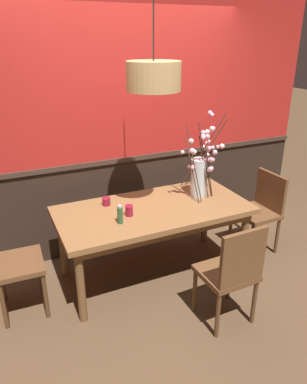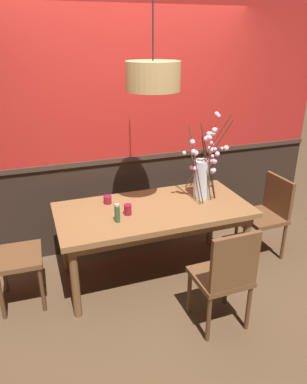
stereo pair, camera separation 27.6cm
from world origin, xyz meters
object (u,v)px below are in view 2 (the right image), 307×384
at_px(candle_holder_nearer_edge, 108,200).
at_px(condiment_bottle, 117,213).
at_px(dining_table, 154,216).
at_px(chair_head_west_end, 8,252).
at_px(chair_far_side_left, 103,198).
at_px(chair_head_east_end, 268,211).
at_px(candle_holder_nearer_center, 128,209).
at_px(pendant_lamp, 153,76).
at_px(chair_near_side_right, 225,275).
at_px(vase_with_blossoms, 203,173).
at_px(chair_far_side_right, 148,193).

distance_m(candle_holder_nearer_edge, condiment_bottle, 0.40).
xyz_separation_m(dining_table, chair_head_west_end, (-1.31, 0.01, -0.13)).
bearing_deg(chair_far_side_left, chair_head_east_end, -28.15).
height_order(chair_head_east_end, candle_holder_nearer_center, chair_head_east_end).
bearing_deg(pendant_lamp, chair_near_side_right, -69.72).
xyz_separation_m(chair_head_east_end, vase_with_blossoms, (-0.74, 0.10, 0.49)).
relative_size(chair_far_side_right, candle_holder_nearer_edge, 11.64).
bearing_deg(pendant_lamp, dining_table, 65.62).
relative_size(chair_near_side_right, condiment_bottle, 5.48).
relative_size(dining_table, chair_far_side_right, 1.92).
height_order(chair_head_east_end, chair_head_west_end, chair_head_west_end).
bearing_deg(candle_holder_nearer_center, chair_far_side_right, 60.80).
relative_size(chair_near_side_right, candle_holder_nearer_edge, 11.37).
xyz_separation_m(chair_head_east_end, chair_far_side_right, (-1.05, 0.85, 0.02)).
bearing_deg(candle_holder_nearer_center, chair_far_side_left, 92.91).
height_order(chair_far_side_right, chair_head_west_end, chair_far_side_right).
bearing_deg(chair_head_east_end, chair_far_side_right, 141.21).
height_order(chair_far_side_left, condiment_bottle, chair_far_side_left).
bearing_deg(pendant_lamp, chair_head_west_end, 177.33).
relative_size(candle_holder_nearer_center, candle_holder_nearer_edge, 1.23).
xyz_separation_m(chair_near_side_right, condiment_bottle, (-0.67, 0.72, 0.31)).
bearing_deg(chair_near_side_right, pendant_lamp, 110.28).
relative_size(dining_table, vase_with_blossoms, 2.27).
height_order(chair_head_west_end, condiment_bottle, chair_head_west_end).
height_order(candle_holder_nearer_edge, condiment_bottle, condiment_bottle).
height_order(chair_head_east_end, pendant_lamp, pendant_lamp).
height_order(dining_table, vase_with_blossoms, vase_with_blossoms).
height_order(dining_table, chair_near_side_right, chair_near_side_right).
bearing_deg(condiment_bottle, chair_head_east_end, 4.74).
height_order(chair_head_east_end, condiment_bottle, condiment_bottle).
height_order(chair_far_side_right, candle_holder_nearer_edge, chair_far_side_right).
xyz_separation_m(chair_head_west_end, candle_holder_nearer_edge, (0.93, 0.23, 0.25)).
relative_size(candle_holder_nearer_center, pendant_lamp, 0.09).
bearing_deg(chair_near_side_right, candle_holder_nearer_center, 123.79).
bearing_deg(candle_holder_nearer_center, chair_near_side_right, -56.21).
height_order(dining_table, candle_holder_nearer_edge, candle_holder_nearer_edge).
relative_size(dining_table, chair_far_side_left, 1.88).
bearing_deg(chair_far_side_left, pendant_lamp, -71.94).
bearing_deg(vase_with_blossoms, pendant_lamp, -166.83).
distance_m(chair_head_east_end, vase_with_blossoms, 0.89).
height_order(chair_head_west_end, vase_with_blossoms, vase_with_blossoms).
distance_m(dining_table, chair_head_east_end, 1.29).
bearing_deg(chair_near_side_right, vase_with_blossoms, 74.54).
height_order(chair_near_side_right, chair_far_side_right, chair_far_side_right).
bearing_deg(candle_holder_nearer_edge, candle_holder_nearer_center, -68.23).
bearing_deg(pendant_lamp, chair_head_east_end, 1.28).
height_order(dining_table, candle_holder_nearer_center, candle_holder_nearer_center).
xyz_separation_m(candle_holder_nearer_edge, pendant_lamp, (0.36, -0.29, 1.14)).
bearing_deg(chair_head_west_end, candle_holder_nearer_center, -3.69).
bearing_deg(chair_far_side_right, dining_table, -105.51).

